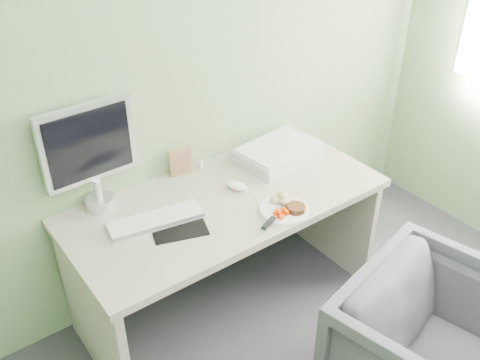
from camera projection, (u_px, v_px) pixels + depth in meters
wall_back at (179, 57)px, 2.58m from camera, size 3.50×0.00×3.50m
desk at (226, 227)px, 2.76m from camera, size 1.60×0.75×0.73m
plate at (284, 210)px, 2.56m from camera, size 0.24×0.24×0.01m
steak at (296, 208)px, 2.54m from camera, size 0.11×0.11×0.03m
potato_pile at (284, 199)px, 2.59m from camera, size 0.11×0.10×0.05m
carrot_heap at (282, 213)px, 2.50m from camera, size 0.06×0.06×0.04m
steak_knife at (273, 219)px, 2.48m from camera, size 0.24×0.11×0.02m
mousepad at (178, 225)px, 2.47m from camera, size 0.31×0.29×0.00m
keyboard at (156, 220)px, 2.48m from camera, size 0.46×0.21×0.02m
computer_mouse at (237, 186)px, 2.72m from camera, size 0.10×0.13×0.04m
photo_frame at (181, 162)px, 2.80m from camera, size 0.13×0.03×0.16m
eyedrop_bottle at (201, 164)px, 2.88m from camera, size 0.02×0.02×0.06m
scanner at (277, 153)px, 2.97m from camera, size 0.48×0.35×0.07m
monitor at (90, 152)px, 2.44m from camera, size 0.45×0.14×0.54m
desk_chair at (438, 358)px, 2.30m from camera, size 0.91×0.93×0.71m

